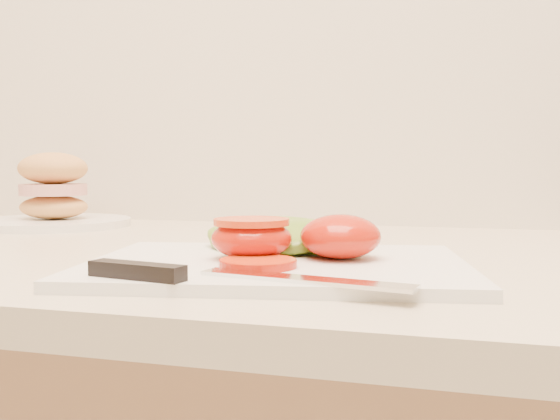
# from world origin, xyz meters

# --- Properties ---
(cutting_board) EXTENTS (0.38, 0.30, 0.01)m
(cutting_board) POSITION_xyz_m (-0.18, 1.54, 0.94)
(cutting_board) COLOR white
(cutting_board) RESTS_ON counter
(tomato_half_dome) EXTENTS (0.07, 0.07, 0.04)m
(tomato_half_dome) POSITION_xyz_m (-0.12, 1.56, 0.96)
(tomato_half_dome) COLOR red
(tomato_half_dome) RESTS_ON cutting_board
(tomato_half_cut) EXTENTS (0.07, 0.07, 0.04)m
(tomato_half_cut) POSITION_xyz_m (-0.20, 1.54, 0.96)
(tomato_half_cut) COLOR red
(tomato_half_cut) RESTS_ON cutting_board
(tomato_slice_0) EXTENTS (0.06, 0.06, 0.01)m
(tomato_slice_0) POSITION_xyz_m (-0.18, 1.50, 0.94)
(tomato_slice_0) COLOR #F15A21
(tomato_slice_0) RESTS_ON cutting_board
(lettuce_leaf_0) EXTENTS (0.18, 0.15, 0.03)m
(lettuce_leaf_0) POSITION_xyz_m (-0.20, 1.60, 0.95)
(lettuce_leaf_0) COLOR olive
(lettuce_leaf_0) RESTS_ON cutting_board
(lettuce_leaf_1) EXTENTS (0.14, 0.15, 0.03)m
(lettuce_leaf_1) POSITION_xyz_m (-0.16, 1.62, 0.95)
(lettuce_leaf_1) COLOR olive
(lettuce_leaf_1) RESTS_ON cutting_board
(knife) EXTENTS (0.25, 0.06, 0.01)m
(knife) POSITION_xyz_m (-0.20, 1.43, 0.94)
(knife) COLOR silver
(knife) RESTS_ON cutting_board
(sandwich_plate) EXTENTS (0.24, 0.24, 0.12)m
(sandwich_plate) POSITION_xyz_m (-0.63, 1.85, 0.97)
(sandwich_plate) COLOR white
(sandwich_plate) RESTS_ON counter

